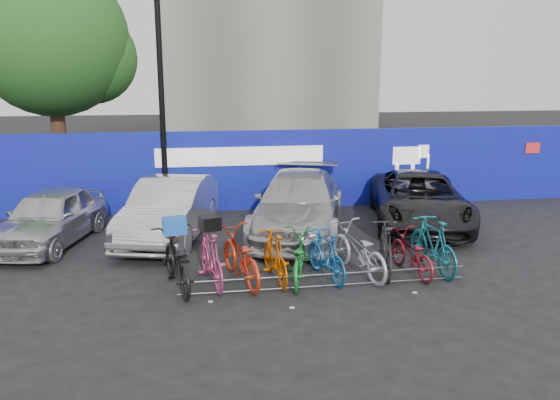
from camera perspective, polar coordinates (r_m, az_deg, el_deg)
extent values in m
plane|color=black|center=(11.17, 4.01, -8.03)|extent=(100.00, 100.00, 0.00)
cube|color=navy|center=(16.57, -0.69, 3.18)|extent=(22.00, 0.15, 2.40)
cube|color=white|center=(16.28, -4.13, 4.58)|extent=(5.00, 0.02, 0.55)
cube|color=white|center=(17.54, 13.10, 4.54)|extent=(1.20, 0.02, 0.90)
cube|color=red|center=(19.56, 24.90, 4.96)|extent=(0.50, 0.02, 0.35)
cylinder|color=#382314|center=(20.75, -22.09, 6.42)|extent=(0.50, 0.50, 4.00)
sphere|color=#275019|center=(20.70, -22.85, 15.25)|extent=(5.20, 5.20, 5.20)
sphere|color=#275019|center=(20.73, -19.19, 13.86)|extent=(3.20, 3.20, 3.20)
cylinder|color=black|center=(15.60, -12.21, 8.96)|extent=(0.16, 0.16, 6.00)
cylinder|color=#595B60|center=(10.52, 4.79, -7.74)|extent=(5.60, 0.03, 0.03)
cylinder|color=#595B60|center=(10.61, 4.77, -8.90)|extent=(5.60, 0.03, 0.03)
cylinder|color=#595B60|center=(10.29, -9.61, -9.21)|extent=(0.03, 0.03, 0.28)
cylinder|color=#595B60|center=(10.35, -2.31, -8.90)|extent=(0.03, 0.03, 0.28)
cylinder|color=#595B60|center=(10.57, 4.78, -8.45)|extent=(0.03, 0.03, 0.28)
cylinder|color=#595B60|center=(10.95, 11.46, -7.91)|extent=(0.03, 0.03, 0.28)
cylinder|color=#595B60|center=(11.46, 17.60, -7.33)|extent=(0.03, 0.03, 0.28)
imported|color=#B2B3B8|center=(14.20, -22.90, -1.63)|extent=(2.49, 4.22, 1.35)
imported|color=#B3B4B8|center=(13.81, -11.37, -0.94)|extent=(2.64, 4.77, 1.49)
imported|color=#AEAEB2|center=(14.04, 1.99, -0.38)|extent=(3.59, 5.68, 1.53)
imported|color=black|center=(15.25, 14.31, 0.06)|extent=(3.61, 5.54, 1.42)
imported|color=black|center=(10.61, -10.81, -6.26)|extent=(1.16, 2.16, 1.08)
imported|color=#BF3D74|center=(10.66, -7.24, -5.97)|extent=(0.85, 1.91, 1.11)
imported|color=red|center=(10.73, -4.20, -5.90)|extent=(1.18, 2.14, 1.06)
imported|color=#D35A02|center=(10.76, -0.53, -5.92)|extent=(0.67, 1.75, 1.02)
imported|color=#197B2C|center=(10.79, 1.92, -5.98)|extent=(1.11, 1.98, 0.98)
imported|color=#1257A8|center=(10.93, 4.83, -5.73)|extent=(0.80, 1.73, 1.00)
imported|color=#A1A5AA|center=(11.20, 8.13, -5.21)|extent=(1.19, 2.12, 1.05)
imported|color=black|center=(11.35, 11.00, -5.02)|extent=(0.90, 1.85, 1.07)
imported|color=maroon|center=(11.48, 13.54, -5.42)|extent=(0.77, 1.75, 0.89)
imported|color=#136576|center=(11.74, 15.68, -4.52)|extent=(0.69, 1.92, 1.13)
cube|color=blue|center=(10.41, -10.97, -2.65)|extent=(0.47, 0.38, 0.31)
cube|color=black|center=(10.46, -7.35, -2.42)|extent=(0.44, 0.42, 0.26)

